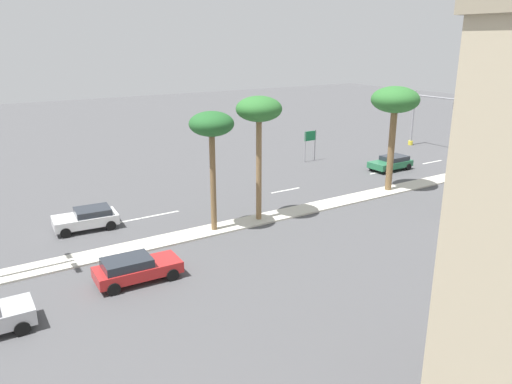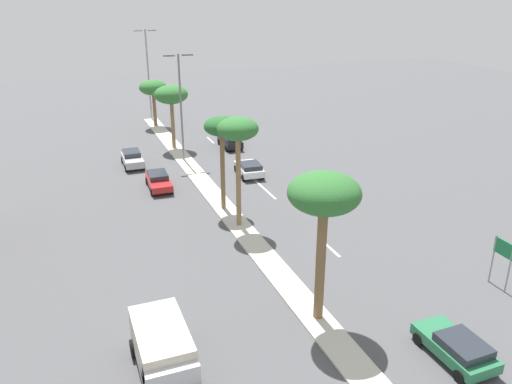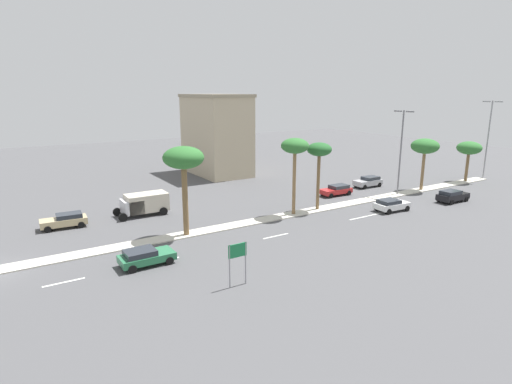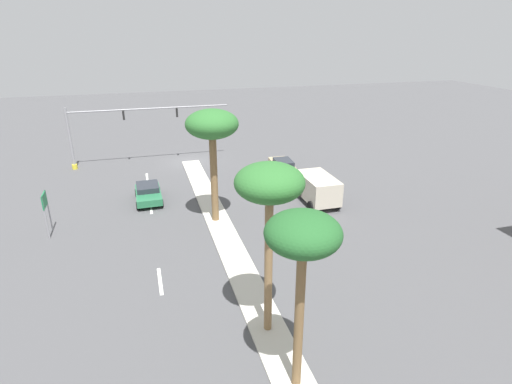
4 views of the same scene
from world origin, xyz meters
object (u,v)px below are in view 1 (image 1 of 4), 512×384
Objects in this scene: sedan_white_left at (87,218)px; sedan_green_rear at (391,162)px; palm_tree_far at (395,103)px; directional_road_sign at (310,140)px; traffic_signal_gantry at (444,115)px; sedan_red_right at (135,268)px; box_truck at (500,201)px; palm_tree_trailing at (259,113)px; palm_tree_front at (212,128)px.

sedan_green_rear is at bearing -89.77° from sedan_white_left.
sedan_green_rear is (4.66, -5.37, -6.42)m from palm_tree_far.
sedan_green_rear is at bearing -148.00° from directional_road_sign.
traffic_signal_gantry is 5.32× the size of directional_road_sign.
box_truck is at bearing -100.54° from sedan_red_right.
palm_tree_trailing reaches higher than palm_tree_front.
palm_tree_front reaches higher than directional_road_sign.
directional_road_sign is (4.13, 15.06, -1.85)m from traffic_signal_gantry.
sedan_white_left is at bearing 0.97° from sedan_red_right.
palm_tree_trailing is 13.01m from sedan_white_left.
traffic_signal_gantry is 40.62m from sedan_red_right.
sedan_white_left is at bearing 65.50° from palm_tree_trailing.
palm_tree_far reaches higher than sedan_white_left.
palm_tree_trailing is at bearing 104.87° from sedan_green_rear.
sedan_white_left is 0.98× the size of sedan_green_rear.
sedan_red_right is at bearing 121.11° from palm_tree_front.
box_truck is (-4.47, -24.03, 0.59)m from sedan_red_right.
palm_tree_far is at bearing -79.50° from sedan_red_right.
sedan_white_left is (-2.87, 38.93, -3.33)m from traffic_signal_gantry.
palm_tree_front is at bearing 64.13° from box_truck.
directional_road_sign is 0.55× the size of box_truck.
sedan_green_rear is (0.11, -28.18, -0.02)m from sedan_white_left.
sedan_green_rear is 13.93m from box_truck.
palm_tree_far is at bearing 130.93° from sedan_green_rear.
sedan_red_right is 29.40m from sedan_green_rear.
box_truck is at bearing -118.66° from sedan_white_left.
directional_road_sign is 8.26m from sedan_green_rear.
sedan_red_right reaches higher than sedan_green_rear.
palm_tree_far is 1.48× the size of box_truck.
sedan_white_left is (4.76, 6.75, -5.94)m from palm_tree_front.
palm_tree_trailing is 1.98× the size of sedan_green_rear.
traffic_signal_gantry is 2.94× the size of box_truck.
box_truck is at bearing -179.14° from directional_road_sign.
palm_tree_far is at bearing -101.27° from sedan_white_left.
directional_road_sign is 0.75× the size of sedan_white_left.
directional_road_sign reaches higher than sedan_red_right.
palm_tree_far reaches higher than traffic_signal_gantry.
traffic_signal_gantry is at bearing -76.65° from palm_tree_front.
palm_tree_front is at bearing 91.77° from palm_tree_trailing.
palm_tree_far reaches higher than box_truck.
directional_road_sign is at bearing -55.52° from palm_tree_front.
palm_tree_trailing reaches higher than sedan_red_right.
traffic_signal_gantry is at bearing -75.61° from sedan_green_rear.
sedan_green_rear is (8.86, -28.03, -0.01)m from sedan_red_right.
sedan_red_right is 1.06× the size of sedan_white_left.
traffic_signal_gantry is at bearing -73.32° from sedan_red_right.
palm_tree_trailing is 2.02× the size of sedan_white_left.
box_truck reaches higher than sedan_green_rear.
sedan_green_rear is (4.77, -17.96, -6.60)m from palm_tree_trailing.
traffic_signal_gantry is 15.72m from directional_road_sign.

